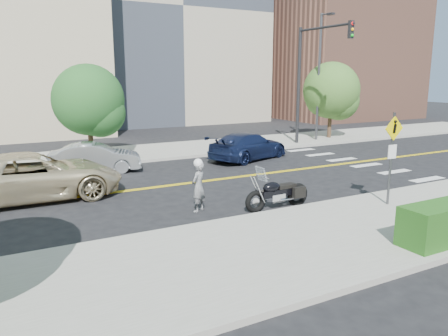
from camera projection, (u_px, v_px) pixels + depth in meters
ground_plane at (192, 183)px, 17.83m from camera, size 120.00×120.00×0.00m
sidewalk_near at (311, 240)px, 11.37m from camera, size 60.00×5.00×0.15m
sidewalk_far at (136, 153)px, 24.27m from camera, size 60.00×5.00×0.15m
building_mid at (154, 15)px, 41.87m from camera, size 18.00×14.00×20.00m
building_right at (338, 60)px, 45.94m from camera, size 14.00×12.00×12.00m
lamp_post at (319, 78)px, 28.17m from camera, size 0.16×0.16×8.00m
traffic_light at (309, 69)px, 25.91m from camera, size 0.28×4.50×7.00m
pedestrian_sign at (392, 150)px, 13.96m from camera, size 0.78×0.08×3.00m
motorcyclist at (198, 185)px, 13.90m from camera, size 0.71×0.66×1.73m
motorcycle at (278, 186)px, 14.30m from camera, size 2.40×0.78×1.45m
suv at (34, 176)px, 15.28m from camera, size 6.02×2.79×1.67m
parked_car_silver at (95, 158)px, 19.71m from camera, size 4.26×2.41×1.33m
parked_car_blue at (248, 146)px, 22.70m from camera, size 5.23×3.48×1.41m
tree_far_a at (88, 100)px, 21.97m from camera, size 3.58×3.58×4.90m
tree_far_b at (331, 90)px, 29.38m from camera, size 3.78×3.78×5.23m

